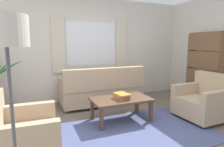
% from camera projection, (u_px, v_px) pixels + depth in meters
% --- Properties ---
extents(ground_plane, '(6.24, 6.24, 0.00)m').
position_uv_depth(ground_plane, '(131.00, 133.00, 3.15)').
color(ground_plane, '#6B6056').
extents(wall_back, '(5.32, 0.12, 2.60)m').
position_uv_depth(wall_back, '(91.00, 50.00, 5.01)').
color(wall_back, silver).
rests_on(wall_back, ground_plane).
extents(window_with_curtains, '(1.98, 0.07, 1.40)m').
position_uv_depth(window_with_curtains, '(92.00, 44.00, 4.91)').
color(window_with_curtains, white).
extents(area_rug, '(2.68, 1.65, 0.01)m').
position_uv_depth(area_rug, '(131.00, 133.00, 3.15)').
color(area_rug, '#4C5684').
rests_on(area_rug, ground_plane).
extents(couch, '(1.90, 0.82, 0.92)m').
position_uv_depth(couch, '(102.00, 90.00, 4.59)').
color(couch, tan).
rests_on(couch, ground_plane).
extents(armchair_left, '(0.84, 0.86, 0.88)m').
position_uv_depth(armchair_left, '(18.00, 136.00, 2.30)').
color(armchair_left, tan).
rests_on(armchair_left, ground_plane).
extents(armchair_right, '(0.84, 0.86, 0.88)m').
position_uv_depth(armchair_right, '(204.00, 101.00, 3.74)').
color(armchair_right, tan).
rests_on(armchair_right, ground_plane).
extents(coffee_table, '(1.10, 0.64, 0.44)m').
position_uv_depth(coffee_table, '(121.00, 101.00, 3.61)').
color(coffee_table, brown).
rests_on(coffee_table, ground_plane).
extents(book_stack_on_table, '(0.26, 0.33, 0.10)m').
position_uv_depth(book_stack_on_table, '(122.00, 96.00, 3.56)').
color(book_stack_on_table, gold).
rests_on(book_stack_on_table, coffee_table).
extents(bookshelf, '(0.30, 0.94, 1.72)m').
position_uv_depth(bookshelf, '(206.00, 72.00, 4.53)').
color(bookshelf, brown).
rests_on(bookshelf, ground_plane).
extents(standing_lamp, '(0.33, 0.33, 1.67)m').
position_uv_depth(standing_lamp, '(7.00, 51.00, 1.46)').
color(standing_lamp, '#4C4C51').
rests_on(standing_lamp, ground_plane).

